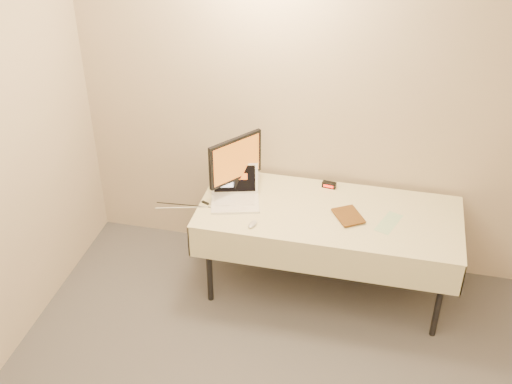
% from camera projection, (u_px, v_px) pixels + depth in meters
% --- Properties ---
extents(back_wall, '(4.00, 0.10, 2.70)m').
position_uv_depth(back_wall, '(343.00, 106.00, 4.59)').
color(back_wall, beige).
rests_on(back_wall, ground).
extents(table, '(1.86, 0.81, 0.74)m').
position_uv_depth(table, '(329.00, 219.00, 4.59)').
color(table, black).
rests_on(table, ground).
extents(laptop, '(0.42, 0.41, 0.23)m').
position_uv_depth(laptop, '(235.00, 193.00, 4.65)').
color(laptop, white).
rests_on(laptop, table).
extents(monitor, '(0.30, 0.38, 0.47)m').
position_uv_depth(monitor, '(235.00, 162.00, 4.60)').
color(monitor, black).
rests_on(monitor, table).
extents(book, '(0.15, 0.11, 0.23)m').
position_uv_depth(book, '(338.00, 206.00, 4.41)').
color(book, '#985E1B').
rests_on(book, table).
extents(alarm_clock, '(0.11, 0.06, 0.04)m').
position_uv_depth(alarm_clock, '(329.00, 185.00, 4.81)').
color(alarm_clock, black).
rests_on(alarm_clock, table).
extents(clicker, '(0.07, 0.11, 0.02)m').
position_uv_depth(clicker, '(253.00, 224.00, 4.41)').
color(clicker, '#B5B5B8').
rests_on(clicker, table).
extents(paper_form, '(0.19, 0.29, 0.00)m').
position_uv_depth(paper_form, '(389.00, 223.00, 4.44)').
color(paper_form, '#B4E1B3').
rests_on(paper_form, table).
extents(usb_dongle, '(0.06, 0.04, 0.01)m').
position_uv_depth(usb_dongle, '(205.00, 203.00, 4.64)').
color(usb_dongle, black).
rests_on(usb_dongle, table).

